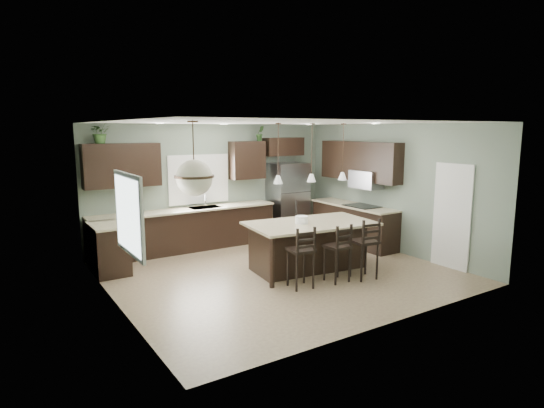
{
  "coord_description": "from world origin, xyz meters",
  "views": [
    {
      "loc": [
        -4.61,
        -6.89,
        2.68
      ],
      "look_at": [
        0.1,
        0.4,
        1.25
      ],
      "focal_mm": 30.0,
      "sensor_mm": 36.0,
      "label": 1
    }
  ],
  "objects": [
    {
      "name": "ground",
      "position": [
        0.0,
        0.0,
        0.0
      ],
      "size": [
        6.0,
        6.0,
        0.0
      ],
      "primitive_type": "plane",
      "color": "#9E8466",
      "rests_on": "ground"
    },
    {
      "name": "pantry_door",
      "position": [
        2.98,
        -1.55,
        1.02
      ],
      "size": [
        0.04,
        0.82,
        2.04
      ],
      "primitive_type": "cube",
      "color": "white",
      "rests_on": "ground"
    },
    {
      "name": "window_back",
      "position": [
        -0.4,
        2.73,
        1.55
      ],
      "size": [
        1.35,
        0.02,
        1.0
      ],
      "primitive_type": "cube",
      "color": "white",
      "rests_on": "room_shell"
    },
    {
      "name": "window_left",
      "position": [
        -2.98,
        -0.8,
        1.55
      ],
      "size": [
        0.02,
        1.1,
        1.0
      ],
      "primitive_type": "cube",
      "color": "white",
      "rests_on": "room_shell"
    },
    {
      "name": "left_return_cabs",
      "position": [
        -2.7,
        1.7,
        0.45
      ],
      "size": [
        0.6,
        0.9,
        0.9
      ],
      "primitive_type": "cube",
      "color": "black",
      "rests_on": "ground"
    },
    {
      "name": "left_return_countertop",
      "position": [
        -2.68,
        1.7,
        0.92
      ],
      "size": [
        0.66,
        0.96,
        0.04
      ],
      "primitive_type": "cube",
      "color": "beige",
      "rests_on": "left_return_cabs"
    },
    {
      "name": "back_lower_cabs",
      "position": [
        -0.85,
        2.45,
        0.45
      ],
      "size": [
        4.2,
        0.6,
        0.9
      ],
      "primitive_type": "cube",
      "color": "black",
      "rests_on": "ground"
    },
    {
      "name": "back_countertop",
      "position": [
        -0.85,
        2.43,
        0.92
      ],
      "size": [
        4.2,
        0.66,
        0.04
      ],
      "primitive_type": "cube",
      "color": "beige",
      "rests_on": "back_lower_cabs"
    },
    {
      "name": "sink_inset",
      "position": [
        -0.4,
        2.43,
        0.94
      ],
      "size": [
        0.7,
        0.45,
        0.01
      ],
      "primitive_type": "cube",
      "color": "gray",
      "rests_on": "back_countertop"
    },
    {
      "name": "faucet",
      "position": [
        -0.4,
        2.4,
        1.08
      ],
      "size": [
        0.02,
        0.02,
        0.28
      ],
      "primitive_type": "cylinder",
      "color": "silver",
      "rests_on": "back_countertop"
    },
    {
      "name": "back_upper_left",
      "position": [
        -2.15,
        2.58,
        1.95
      ],
      "size": [
        1.55,
        0.34,
        0.9
      ],
      "primitive_type": "cube",
      "color": "black",
      "rests_on": "room_shell"
    },
    {
      "name": "back_upper_right",
      "position": [
        0.8,
        2.58,
        1.95
      ],
      "size": [
        0.85,
        0.34,
        0.9
      ],
      "primitive_type": "cube",
      "color": "black",
      "rests_on": "room_shell"
    },
    {
      "name": "fridge_header",
      "position": [
        1.85,
        2.58,
        2.25
      ],
      "size": [
        1.05,
        0.34,
        0.45
      ],
      "primitive_type": "cube",
      "color": "black",
      "rests_on": "room_shell"
    },
    {
      "name": "right_lower_cabs",
      "position": [
        2.7,
        0.87,
        0.45
      ],
      "size": [
        0.6,
        2.35,
        0.9
      ],
      "primitive_type": "cube",
      "color": "black",
      "rests_on": "ground"
    },
    {
      "name": "right_countertop",
      "position": [
        2.68,
        0.87,
        0.92
      ],
      "size": [
        0.66,
        2.35,
        0.04
      ],
      "primitive_type": "cube",
      "color": "beige",
      "rests_on": "right_lower_cabs"
    },
    {
      "name": "cooktop",
      "position": [
        2.68,
        0.6,
        0.94
      ],
      "size": [
        0.58,
        0.75,
        0.02
      ],
      "primitive_type": "cube",
      "color": "black",
      "rests_on": "right_countertop"
    },
    {
      "name": "wall_oven_front",
      "position": [
        2.4,
        0.6,
        0.45
      ],
      "size": [
        0.01,
        0.72,
        0.6
      ],
      "primitive_type": "cube",
      "color": "gray",
      "rests_on": "right_lower_cabs"
    },
    {
      "name": "right_upper_cabs",
      "position": [
        2.83,
        0.87,
        1.95
      ],
      "size": [
        0.34,
        2.35,
        0.9
      ],
      "primitive_type": "cube",
      "color": "black",
      "rests_on": "room_shell"
    },
    {
      "name": "microwave",
      "position": [
        2.78,
        0.6,
        1.55
      ],
      "size": [
        0.4,
        0.75,
        0.4
      ],
      "primitive_type": "cube",
      "color": "gray",
      "rests_on": "right_upper_cabs"
    },
    {
      "name": "refrigerator",
      "position": [
        1.86,
        2.41,
        0.93
      ],
      "size": [
        0.9,
        0.74,
        1.85
      ],
      "primitive_type": "cube",
      "color": "gray",
      "rests_on": "ground"
    },
    {
      "name": "kitchen_island",
      "position": [
        0.62,
        -0.17,
        0.46
      ],
      "size": [
        2.53,
        1.63,
        0.92
      ],
      "primitive_type": "cube",
      "rotation": [
        0.0,
        0.0,
        -0.12
      ],
      "color": "black",
      "rests_on": "ground"
    },
    {
      "name": "serving_dish",
      "position": [
        0.42,
        -0.14,
        0.99
      ],
      "size": [
        0.24,
        0.24,
        0.14
      ],
      "primitive_type": "cylinder",
      "color": "white",
      "rests_on": "kitchen_island"
    },
    {
      "name": "bar_stool_left",
      "position": [
        -0.16,
        -0.89,
        0.54
      ],
      "size": [
        0.45,
        0.45,
        1.09
      ],
      "primitive_type": "cube",
      "rotation": [
        0.0,
        0.0,
        -0.13
      ],
      "color": "black",
      "rests_on": "ground"
    },
    {
      "name": "bar_stool_center",
      "position": [
        0.57,
        -0.99,
        0.53
      ],
      "size": [
        0.39,
        0.39,
        1.06
      ],
      "primitive_type": "cube",
      "rotation": [
        0.0,
        0.0,
        -0.01
      ],
      "color": "black",
      "rests_on": "ground"
    },
    {
      "name": "bar_stool_right",
      "position": [
        1.1,
        -1.12,
        0.56
      ],
      "size": [
        0.47,
        0.47,
        1.13
      ],
      "primitive_type": "cube",
      "rotation": [
        0.0,
        0.0,
        -0.14
      ],
      "color": "black",
      "rests_on": "ground"
    },
    {
      "name": "pendant_left",
      "position": [
        -0.08,
        -0.08,
        2.25
      ],
      "size": [
        0.17,
        0.17,
        1.1
      ],
      "primitive_type": null,
      "color": "white",
      "rests_on": "room_shell"
    },
    {
      "name": "pendant_center",
      "position": [
        0.62,
        -0.17,
        2.25
      ],
      "size": [
        0.17,
        0.17,
        1.1
      ],
      "primitive_type": null,
      "color": "silver",
      "rests_on": "room_shell"
    },
    {
      "name": "pendant_right",
      "position": [
        1.31,
        -0.25,
        2.25
      ],
      "size": [
        0.17,
        0.17,
        1.1
      ],
      "primitive_type": null,
      "color": "white",
      "rests_on": "room_shell"
    },
    {
      "name": "chandelier",
      "position": [
        -2.24,
        -1.35,
        2.3
      ],
      "size": [
        0.52,
        0.52,
        0.99
      ],
      "primitive_type": null,
      "color": "beige",
      "rests_on": "room_shell"
    },
    {
      "name": "plant_back_left",
      "position": [
        -2.54,
        2.55,
        2.62
      ],
      "size": [
        0.45,
        0.41,
        0.45
      ],
      "primitive_type": "imported",
      "rotation": [
        0.0,
        0.0,
        0.15
      ],
      "color": "#305324",
      "rests_on": "back_upper_left"
    },
    {
      "name": "plant_back_right",
      "position": [
        1.14,
        2.55,
        2.58
      ],
      "size": [
        0.22,
        0.19,
        0.37
      ],
      "primitive_type": "imported",
      "rotation": [
        0.0,
        0.0,
        -0.15
      ],
      "color": "#28491F",
      "rests_on": "back_upper_right"
    },
    {
      "name": "room_shell",
      "position": [
        0.0,
        0.0,
        1.7
      ],
      "size": [
        6.0,
        6.0,
        6.0
      ],
      "color": "slate",
      "rests_on": "ground"
    }
  ]
}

